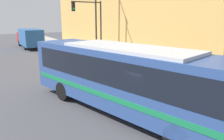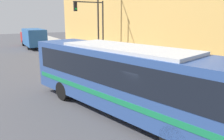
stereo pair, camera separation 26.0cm
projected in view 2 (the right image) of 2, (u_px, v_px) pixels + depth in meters
ground_plane at (139, 119)px, 9.92m from camera, size 120.00×120.00×0.00m
sidewalk at (86, 51)px, 29.66m from camera, size 2.95×70.00×0.16m
building_facade at (126, 21)px, 28.49m from camera, size 6.00×32.29×7.95m
city_bus at (125, 76)px, 10.04m from camera, size 5.45×12.09×3.23m
delivery_truck at (33, 37)px, 33.00m from camera, size 2.49×8.45×2.81m
fire_hydrant at (177, 79)px, 14.47m from camera, size 0.21×0.29×0.67m
traffic_light_pole at (94, 20)px, 22.41m from camera, size 3.28×0.35×5.96m
parking_meter at (134, 60)px, 18.51m from camera, size 0.14×0.14×1.17m
street_lamp at (96, 12)px, 23.73m from camera, size 2.46×0.28×8.48m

